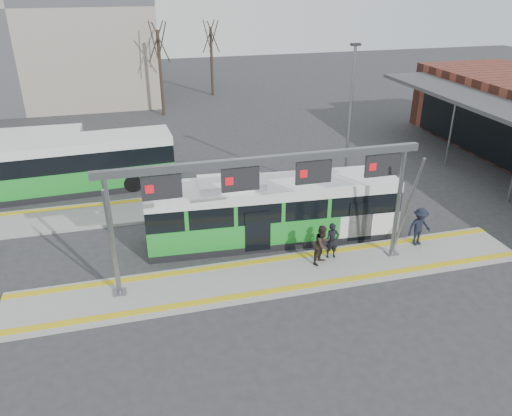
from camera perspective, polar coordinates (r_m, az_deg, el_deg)
The scene contains 15 objects.
ground at distance 21.40m, azimuth 2.50°, elevation -7.86°, with size 120.00×120.00×0.00m, color #2D2D30.
platform_main at distance 21.35m, azimuth 2.51°, elevation -7.69°, with size 22.00×3.00×0.15m, color gray.
platform_second at distance 27.65m, azimuth -10.41°, elevation 0.05°, with size 20.00×3.00×0.15m, color gray.
tactile_main at distance 21.31m, azimuth 2.51°, elevation -7.50°, with size 22.00×2.65×0.02m.
tactile_second at distance 28.66m, azimuth -10.64°, elevation 1.16°, with size 20.00×0.35×0.02m.
gantry at distance 19.50m, azimuth 1.54°, elevation 3.01°, with size 13.00×1.68×5.20m.
apartment_block at distance 53.76m, azimuth -25.71°, elevation 20.47°, with size 24.50×12.50×18.40m.
hero_bus at distance 23.59m, azimuth 1.85°, elevation -0.34°, with size 11.92×3.22×3.24m.
bg_bus_green at distance 30.90m, azimuth -21.27°, elevation 4.42°, with size 12.69×3.35×3.14m.
passenger_a at distance 22.32m, azimuth 8.71°, elevation -3.71°, with size 0.60×0.39×1.65m, color black.
passenger_b at distance 21.80m, azimuth 7.60°, elevation -4.16°, with size 0.87×0.68×1.80m, color #2C211D.
passenger_c at distance 24.22m, azimuth 18.18°, elevation -2.05°, with size 1.20×0.69×1.85m, color black.
tree_left at distance 45.30m, azimuth -11.12°, elevation 18.07°, with size 1.40×1.40×8.26m.
tree_mid at distance 52.84m, azimuth -5.19°, elevation 18.89°, with size 1.40×1.40×7.63m.
lamp_east at distance 27.42m, azimuth 10.63°, elevation 9.69°, with size 0.50×0.25×8.49m.
Camera 1 is at (-5.48, -17.02, 11.74)m, focal length 35.00 mm.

